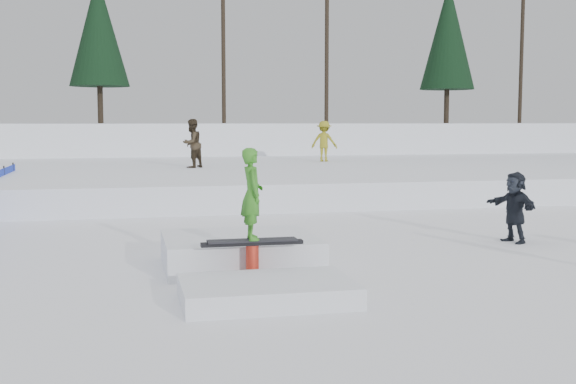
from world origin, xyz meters
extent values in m
plane|color=white|center=(0.00, 0.00, 0.00)|extent=(120.00, 120.00, 0.00)
cube|color=white|center=(0.00, 30.00, 1.20)|extent=(60.00, 14.00, 2.40)
cube|color=white|center=(0.00, 16.00, 0.40)|extent=(50.00, 18.00, 0.80)
cylinder|color=black|center=(-6.50, 12.30, 0.55)|extent=(0.05, 0.05, 1.10)
cylinder|color=black|center=(-6.50, 14.20, 0.55)|extent=(0.05, 0.05, 1.10)
cylinder|color=black|center=(-4.00, 28.50, 3.40)|extent=(0.30, 0.30, 2.00)
cone|color=black|center=(-4.00, 28.50, 7.38)|extent=(3.20, 3.20, 5.95)
cylinder|color=black|center=(3.00, 30.50, 7.15)|extent=(0.24, 0.24, 9.50)
cylinder|color=black|center=(9.00, 29.50, 6.40)|extent=(0.24, 0.24, 8.00)
cylinder|color=black|center=(16.00, 28.00, 3.40)|extent=(0.30, 0.30, 2.00)
cone|color=black|center=(16.00, 28.00, 7.55)|extent=(3.20, 3.20, 6.30)
cylinder|color=black|center=(22.00, 30.00, 7.65)|extent=(0.24, 0.24, 10.50)
imported|color=#302619|center=(-0.30, 14.69, 1.70)|extent=(1.11, 1.10, 1.81)
imported|color=olive|center=(5.60, 17.70, 1.67)|extent=(1.29, 1.10, 1.73)
imported|color=black|center=(5.20, 1.39, 0.74)|extent=(0.71, 1.44, 1.48)
cube|color=white|center=(-0.78, 0.13, 0.27)|extent=(2.60, 2.20, 0.54)
cube|color=white|center=(-0.78, -2.37, 0.15)|extent=(2.40, 1.60, 0.30)
cylinder|color=red|center=(-0.78, -1.17, 0.03)|extent=(0.44, 0.44, 0.06)
cylinder|color=red|center=(-0.78, -1.17, 0.30)|extent=(0.20, 0.20, 0.60)
cube|color=black|center=(-0.78, -1.17, 0.63)|extent=(1.60, 0.16, 0.06)
cube|color=black|center=(-0.78, -1.17, 0.68)|extent=(1.40, 0.28, 0.03)
imported|color=#368B22|center=(-0.78, -1.17, 1.40)|extent=(0.34, 0.52, 1.42)
camera|label=1|loc=(-2.66, -12.10, 2.52)|focal=45.00mm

